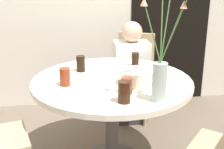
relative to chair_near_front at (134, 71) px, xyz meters
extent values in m
cube|color=black|center=(0.48, 0.37, 0.54)|extent=(0.90, 0.01, 2.05)
cylinder|color=silver|center=(-0.35, -0.87, 0.22)|extent=(1.21, 1.21, 0.04)
cylinder|color=#4C4742|center=(-0.35, -0.87, -0.13)|extent=(0.11, 0.11, 0.66)
cube|color=tan|center=(-0.03, -0.07, -0.09)|extent=(0.52, 0.52, 0.04)
cube|color=tan|center=(0.04, 0.09, 0.16)|extent=(0.37, 0.17, 0.46)
cylinder|color=tan|center=(-0.25, -0.17, -0.30)|extent=(0.03, 0.03, 0.38)
cylinder|color=tan|center=(0.06, -0.30, -0.30)|extent=(0.03, 0.03, 0.38)
cylinder|color=tan|center=(-0.12, 0.15, -0.30)|extent=(0.03, 0.03, 0.38)
cylinder|color=tan|center=(0.19, 0.02, -0.30)|extent=(0.03, 0.03, 0.38)
cylinder|color=tan|center=(-1.05, -0.88, -0.30)|extent=(0.03, 0.03, 0.38)
cylinder|color=white|center=(-0.19, -0.98, 0.29)|extent=(0.24, 0.24, 0.10)
cylinder|color=#E54C4C|center=(-0.19, -0.98, 0.36)|extent=(0.01, 0.01, 0.04)
cylinder|color=#B2C6C1|center=(-0.11, -1.30, 0.36)|extent=(0.09, 0.09, 0.25)
cylinder|color=#4C7538|center=(-0.05, -1.32, 0.66)|extent=(0.12, 0.04, 0.35)
cone|color=#E0997F|center=(0.00, -1.34, 0.84)|extent=(0.04, 0.04, 0.05)
cylinder|color=#4C7538|center=(-0.04, -1.33, 0.71)|extent=(0.15, 0.07, 0.44)
cylinder|color=#4C7538|center=(-0.16, -1.28, 0.67)|extent=(0.11, 0.04, 0.37)
cone|color=#E0997F|center=(-0.21, -1.27, 0.85)|extent=(0.04, 0.04, 0.05)
cylinder|color=#4C7538|center=(-0.09, -1.24, 0.71)|extent=(0.04, 0.13, 0.44)
cylinder|color=#4C7538|center=(-0.07, -1.26, 0.72)|extent=(0.08, 0.10, 0.48)
cylinder|color=white|center=(-0.42, -0.53, 0.24)|extent=(0.20, 0.20, 0.01)
cylinder|color=black|center=(-0.11, -0.56, 0.30)|extent=(0.06, 0.06, 0.12)
cylinder|color=#33190C|center=(-0.33, -1.29, 0.31)|extent=(0.08, 0.08, 0.14)
cylinder|color=maroon|center=(-0.29, -1.14, 0.29)|extent=(0.08, 0.08, 0.10)
cylinder|color=maroon|center=(-0.70, -0.94, 0.30)|extent=(0.08, 0.08, 0.13)
cylinder|color=black|center=(-0.57, -0.64, 0.30)|extent=(0.07, 0.07, 0.13)
cube|color=#383333|center=(-0.06, -0.15, -0.28)|extent=(0.31, 0.24, 0.42)
cube|color=white|center=(-0.06, -0.15, 0.14)|extent=(0.34, 0.24, 0.42)
sphere|color=#D1A889|center=(-0.06, -0.15, 0.45)|extent=(0.20, 0.20, 0.20)
camera|label=1|loc=(-0.63, -3.06, 1.04)|focal=50.00mm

